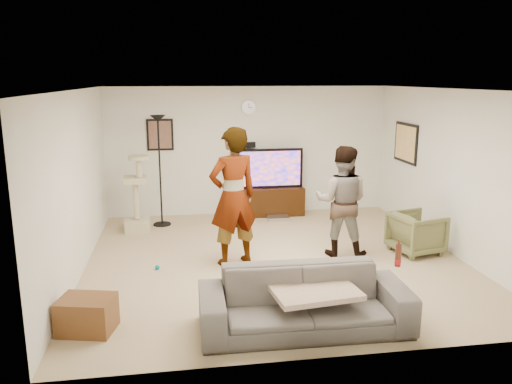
{
  "coord_description": "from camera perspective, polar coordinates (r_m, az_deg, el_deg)",
  "views": [
    {
      "loc": [
        -1.38,
        -7.03,
        2.66
      ],
      "look_at": [
        -0.25,
        0.2,
        1.0
      ],
      "focal_mm": 35.47,
      "sensor_mm": 36.0,
      "label": 1
    }
  ],
  "objects": [
    {
      "name": "floor",
      "position": [
        7.64,
        2.1,
        -7.68
      ],
      "size": [
        5.5,
        5.5,
        0.02
      ],
      "primitive_type": "cube",
      "color": "tan",
      "rests_on": "ground"
    },
    {
      "name": "ceiling",
      "position": [
        7.16,
        2.27,
        11.56
      ],
      "size": [
        5.5,
        5.5,
        0.02
      ],
      "primitive_type": "cube",
      "color": "white",
      "rests_on": "wall_back"
    },
    {
      "name": "wall_back",
      "position": [
        9.98,
        -0.85,
        4.65
      ],
      "size": [
        5.5,
        0.04,
        2.5
      ],
      "primitive_type": "cube",
      "color": "silver",
      "rests_on": "floor"
    },
    {
      "name": "wall_front",
      "position": [
        4.71,
        8.6,
        -4.8
      ],
      "size": [
        5.5,
        0.04,
        2.5
      ],
      "primitive_type": "cube",
      "color": "silver",
      "rests_on": "floor"
    },
    {
      "name": "wall_left",
      "position": [
        7.3,
        -19.53,
        0.89
      ],
      "size": [
        0.04,
        5.5,
        2.5
      ],
      "primitive_type": "cube",
      "color": "silver",
      "rests_on": "floor"
    },
    {
      "name": "wall_right",
      "position": [
        8.27,
        21.24,
        2.09
      ],
      "size": [
        0.04,
        5.5,
        2.5
      ],
      "primitive_type": "cube",
      "color": "silver",
      "rests_on": "floor"
    },
    {
      "name": "wall_clock",
      "position": [
        9.86,
        -0.84,
        9.52
      ],
      "size": [
        0.26,
        0.04,
        0.26
      ],
      "primitive_type": "cylinder",
      "rotation": [
        1.57,
        0.0,
        0.0
      ],
      "color": "silver",
      "rests_on": "wall_back"
    },
    {
      "name": "wall_speaker",
      "position": [
        9.9,
        -0.8,
        5.35
      ],
      "size": [
        0.25,
        0.1,
        0.1
      ],
      "primitive_type": "cube",
      "color": "black",
      "rests_on": "wall_back"
    },
    {
      "name": "picture_back",
      "position": [
        9.82,
        -10.77,
        6.36
      ],
      "size": [
        0.42,
        0.03,
        0.52
      ],
      "primitive_type": "cube",
      "color": "brown",
      "rests_on": "wall_back"
    },
    {
      "name": "picture_right",
      "position": [
        9.63,
        16.53,
        5.33
      ],
      "size": [
        0.03,
        0.78,
        0.62
      ],
      "primitive_type": "cube",
      "color": "#EBB870",
      "rests_on": "wall_right"
    },
    {
      "name": "tv_stand",
      "position": [
        9.98,
        1.54,
        -1.03
      ],
      "size": [
        1.33,
        0.45,
        0.55
      ],
      "primitive_type": "cube",
      "color": "black",
      "rests_on": "floor"
    },
    {
      "name": "console_box",
      "position": [
        9.69,
        2.52,
        -2.95
      ],
      "size": [
        0.4,
        0.3,
        0.07
      ],
      "primitive_type": "cube",
      "color": "#B2B2B9",
      "rests_on": "floor"
    },
    {
      "name": "tv",
      "position": [
        9.85,
        1.57,
        2.7
      ],
      "size": [
        1.29,
        0.08,
        0.77
      ],
      "primitive_type": "cube",
      "color": "black",
      "rests_on": "tv_stand"
    },
    {
      "name": "tv_screen",
      "position": [
        9.8,
        1.62,
        2.65
      ],
      "size": [
        1.19,
        0.01,
        0.67
      ],
      "primitive_type": "cube",
      "color": "#ED5B20",
      "rests_on": "tv"
    },
    {
      "name": "floor_lamp",
      "position": [
        9.3,
        -10.78,
        2.31
      ],
      "size": [
        0.32,
        0.32,
        2.01
      ],
      "primitive_type": "cylinder",
      "color": "black",
      "rests_on": "floor"
    },
    {
      "name": "cat_tree",
      "position": [
        9.1,
        -13.41,
        -0.15
      ],
      "size": [
        0.47,
        0.47,
        1.36
      ],
      "primitive_type": "cube",
      "rotation": [
        0.0,
        0.0,
        0.08
      ],
      "color": "#BEB58F",
      "rests_on": "floor"
    },
    {
      "name": "person_left",
      "position": [
        7.21,
        -2.59,
        -0.56
      ],
      "size": [
        0.85,
        0.69,
        2.0
      ],
      "primitive_type": "imported",
      "rotation": [
        0.0,
        0.0,
        3.47
      ],
      "color": "#9FA0A3",
      "rests_on": "floor"
    },
    {
      "name": "person_right",
      "position": [
        7.71,
        9.63,
        -1.05
      ],
      "size": [
        1.0,
        0.9,
        1.68
      ],
      "primitive_type": "imported",
      "rotation": [
        0.0,
        0.0,
        2.75
      ],
      "color": "#384782",
      "rests_on": "floor"
    },
    {
      "name": "sofa",
      "position": [
        5.56,
        5.49,
        -12.08
      ],
      "size": [
        2.26,
        0.93,
        0.66
      ],
      "primitive_type": "imported",
      "rotation": [
        0.0,
        0.0,
        -0.02
      ],
      "color": "#57524E",
      "rests_on": "floor"
    },
    {
      "name": "throw_blanket",
      "position": [
        5.54,
        6.48,
        -10.92
      ],
      "size": [
        0.98,
        0.81,
        0.06
      ],
      "primitive_type": "cube",
      "rotation": [
        0.0,
        0.0,
        0.13
      ],
      "color": "#CDAB90",
      "rests_on": "sofa"
    },
    {
      "name": "beer_bottle",
      "position": [
        5.72,
        15.74,
        -6.89
      ],
      "size": [
        0.06,
        0.06,
        0.25
      ],
      "primitive_type": "cylinder",
      "color": "#502212",
      "rests_on": "sofa"
    },
    {
      "name": "armchair",
      "position": [
        8.21,
        17.64,
        -4.41
      ],
      "size": [
        0.84,
        0.82,
        0.64
      ],
      "primitive_type": "imported",
      "rotation": [
        0.0,
        0.0,
        1.8
      ],
      "color": "brown",
      "rests_on": "floor"
    },
    {
      "name": "side_table",
      "position": [
        5.84,
        -18.54,
        -12.98
      ],
      "size": [
        0.65,
        0.54,
        0.38
      ],
      "primitive_type": "cube",
      "rotation": [
        0.0,
        0.0,
        -0.23
      ],
      "color": "#573319",
      "rests_on": "floor"
    },
    {
      "name": "toy_ball",
      "position": [
        7.38,
        -11.06,
        -8.33
      ],
      "size": [
        0.07,
        0.07,
        0.07
      ],
      "primitive_type": "sphere",
      "color": "#007287",
      "rests_on": "floor"
    }
  ]
}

